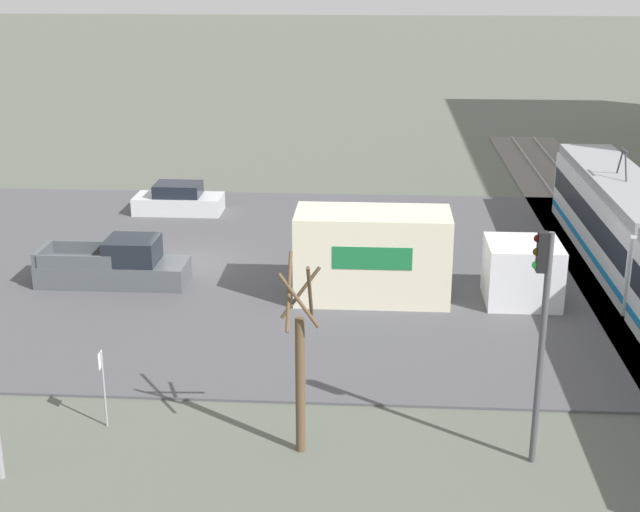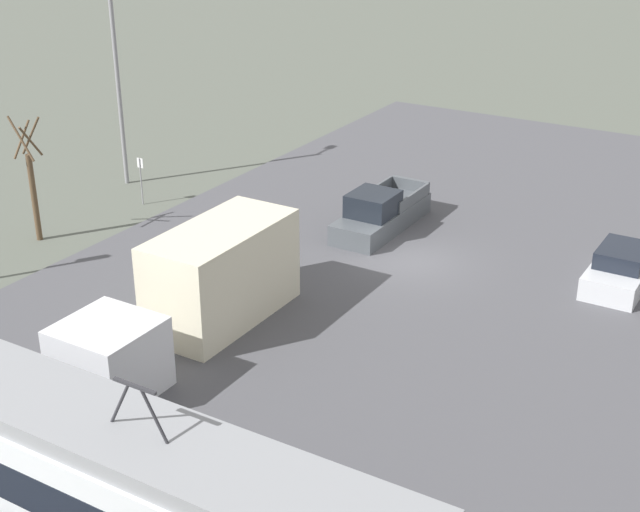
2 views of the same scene
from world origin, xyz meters
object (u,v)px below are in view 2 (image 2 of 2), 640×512
(street_tree, at_px, (32,185))
(box_truck, at_px, (198,292))
(street_lamp_near_crossing, at_px, (120,77))
(no_parking_sign, at_px, (141,176))
(pickup_truck, at_px, (380,214))
(sedan_car_0, at_px, (621,269))

(street_tree, bearing_deg, box_truck, 164.25)
(street_lamp_near_crossing, distance_m, no_parking_sign, 4.96)
(pickup_truck, xyz_separation_m, no_parking_sign, (10.54, 2.71, 0.56))
(box_truck, xyz_separation_m, sedan_car_0, (-10.74, -10.73, -0.90))
(no_parking_sign, bearing_deg, sedan_car_0, -173.07)
(street_lamp_near_crossing, bearing_deg, sedan_car_0, -178.81)
(sedan_car_0, height_order, street_tree, street_tree)
(pickup_truck, height_order, street_tree, street_tree)
(sedan_car_0, relative_size, street_lamp_near_crossing, 0.48)
(street_tree, xyz_separation_m, no_parking_sign, (-0.89, -5.26, -1.02))
(no_parking_sign, bearing_deg, street_tree, 80.42)
(street_lamp_near_crossing, bearing_deg, street_tree, 103.23)
(street_tree, bearing_deg, sedan_car_0, -160.01)
(street_lamp_near_crossing, bearing_deg, no_parking_sign, 142.35)
(street_lamp_near_crossing, relative_size, no_parking_sign, 4.10)
(sedan_car_0, xyz_separation_m, no_parking_sign, (20.41, 2.48, 0.64))
(pickup_truck, distance_m, street_lamp_near_crossing, 13.84)
(sedan_car_0, relative_size, no_parking_sign, 1.96)
(box_truck, bearing_deg, street_tree, -15.75)
(street_tree, height_order, no_parking_sign, street_tree)
(box_truck, bearing_deg, pickup_truck, -94.55)
(box_truck, relative_size, sedan_car_0, 2.24)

